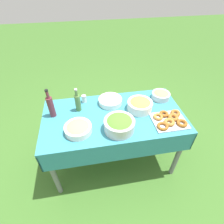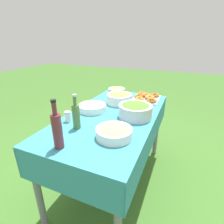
{
  "view_description": "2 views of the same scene",
  "coord_description": "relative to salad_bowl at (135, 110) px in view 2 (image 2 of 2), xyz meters",
  "views": [
    {
      "loc": [
        -0.24,
        -1.29,
        1.95
      ],
      "look_at": [
        -0.02,
        0.0,
        0.81
      ],
      "focal_mm": 28.0,
      "sensor_mm": 36.0,
      "label": 1
    },
    {
      "loc": [
        -1.31,
        -0.55,
        1.39
      ],
      "look_at": [
        -0.05,
        -0.02,
        0.81
      ],
      "focal_mm": 28.0,
      "sensor_mm": 36.0,
      "label": 2
    }
  ],
  "objects": [
    {
      "name": "ground_plane",
      "position": [
        -0.02,
        0.2,
        -0.83
      ],
      "size": [
        14.0,
        14.0,
        0.0
      ],
      "primitive_type": "plane",
      "color": "#3D6B28"
    },
    {
      "name": "picnic_table",
      "position": [
        -0.02,
        0.2,
        -0.18
      ],
      "size": [
        1.43,
        0.74,
        0.76
      ],
      "color": "teal",
      "rests_on": "ground_plane"
    },
    {
      "name": "salad_bowl",
      "position": [
        0.0,
        0.0,
        0.0
      ],
      "size": [
        0.28,
        0.28,
        0.13
      ],
      "color": "silver",
      "rests_on": "picnic_table"
    },
    {
      "name": "pasta_bowl",
      "position": [
        -0.37,
        0.04,
        -0.03
      ],
      "size": [
        0.25,
        0.25,
        0.08
      ],
      "color": "white",
      "rests_on": "picnic_table"
    },
    {
      "name": "donut_platter",
      "position": [
        0.5,
        0.02,
        -0.05
      ],
      "size": [
        0.34,
        0.3,
        0.05
      ],
      "color": "silver",
      "rests_on": "picnic_table"
    },
    {
      "name": "plate_stack",
      "position": [
        -0.02,
        0.4,
        -0.04
      ],
      "size": [
        0.25,
        0.25,
        0.06
      ],
      "color": "white",
      "rests_on": "picnic_table"
    },
    {
      "name": "olive_oil_bottle",
      "position": [
        -0.36,
        0.35,
        0.03
      ],
      "size": [
        0.06,
        0.06,
        0.26
      ],
      "color": "#4C7238",
      "rests_on": "picnic_table"
    },
    {
      "name": "wine_bottle",
      "position": [
        -0.62,
        0.3,
        0.05
      ],
      "size": [
        0.06,
        0.06,
        0.31
      ],
      "color": "maroon",
      "rests_on": "picnic_table"
    },
    {
      "name": "bread_bowl",
      "position": [
        0.56,
        0.4,
        -0.03
      ],
      "size": [
        0.2,
        0.2,
        0.09
      ],
      "color": "silver",
      "rests_on": "picnic_table"
    },
    {
      "name": "olive_bowl",
      "position": [
        0.27,
        0.25,
        -0.01
      ],
      "size": [
        0.26,
        0.26,
        0.12
      ],
      "color": "white",
      "rests_on": "picnic_table"
    },
    {
      "name": "salt_shaker",
      "position": [
        -0.29,
        0.47,
        -0.03
      ],
      "size": [
        0.05,
        0.05,
        0.09
      ],
      "color": "white",
      "rests_on": "picnic_table"
    }
  ]
}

